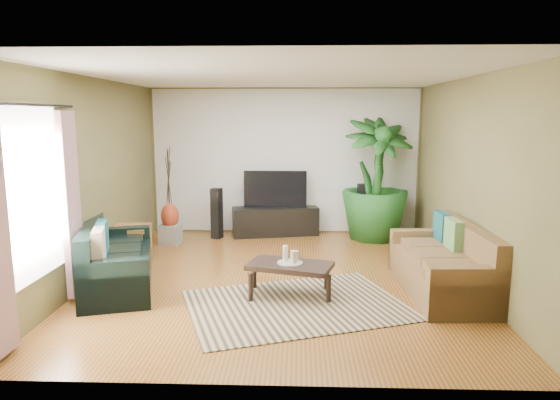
{
  "coord_description": "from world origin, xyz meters",
  "views": [
    {
      "loc": [
        0.24,
        -6.54,
        2.2
      ],
      "look_at": [
        0.0,
        0.2,
        1.05
      ],
      "focal_mm": 32.0,
      "sensor_mm": 36.0,
      "label": 1
    }
  ],
  "objects_px": {
    "sofa_left": "(118,255)",
    "sofa_right": "(441,259)",
    "vase": "(170,216)",
    "pedestal": "(170,234)",
    "speaker_right": "(362,210)",
    "side_table": "(131,245)",
    "coffee_table": "(290,279)",
    "television": "(275,189)",
    "speaker_left": "(217,213)",
    "tv_stand": "(275,221)",
    "potted_plant": "(376,179)"
  },
  "relations": [
    {
      "from": "speaker_left",
      "to": "vase",
      "type": "distance_m",
      "value": 0.85
    },
    {
      "from": "sofa_right",
      "to": "television",
      "type": "distance_m",
      "value": 3.72
    },
    {
      "from": "sofa_right",
      "to": "side_table",
      "type": "height_order",
      "value": "sofa_right"
    },
    {
      "from": "speaker_right",
      "to": "vase",
      "type": "distance_m",
      "value": 3.46
    },
    {
      "from": "sofa_left",
      "to": "vase",
      "type": "distance_m",
      "value": 2.23
    },
    {
      "from": "television",
      "to": "pedestal",
      "type": "relative_size",
      "value": 3.44
    },
    {
      "from": "sofa_left",
      "to": "sofa_right",
      "type": "height_order",
      "value": "same"
    },
    {
      "from": "tv_stand",
      "to": "pedestal",
      "type": "height_order",
      "value": "tv_stand"
    },
    {
      "from": "tv_stand",
      "to": "television",
      "type": "relative_size",
      "value": 1.36
    },
    {
      "from": "potted_plant",
      "to": "television",
      "type": "bearing_deg",
      "value": 173.03
    },
    {
      "from": "sofa_right",
      "to": "television",
      "type": "relative_size",
      "value": 1.67
    },
    {
      "from": "pedestal",
      "to": "side_table",
      "type": "distance_m",
      "value": 1.25
    },
    {
      "from": "speaker_left",
      "to": "pedestal",
      "type": "bearing_deg",
      "value": -132.88
    },
    {
      "from": "coffee_table",
      "to": "television",
      "type": "bearing_deg",
      "value": 112.07
    },
    {
      "from": "sofa_right",
      "to": "speaker_left",
      "type": "xyz_separation_m",
      "value": [
        -3.25,
        2.68,
        0.03
      ]
    },
    {
      "from": "sofa_left",
      "to": "pedestal",
      "type": "distance_m",
      "value": 2.24
    },
    {
      "from": "speaker_left",
      "to": "speaker_right",
      "type": "xyz_separation_m",
      "value": [
        2.64,
        0.28,
        0.03
      ]
    },
    {
      "from": "sofa_left",
      "to": "potted_plant",
      "type": "xyz_separation_m",
      "value": [
        3.69,
        2.69,
        0.66
      ]
    },
    {
      "from": "sofa_left",
      "to": "vase",
      "type": "bearing_deg",
      "value": -19.13
    },
    {
      "from": "tv_stand",
      "to": "vase",
      "type": "height_order",
      "value": "vase"
    },
    {
      "from": "sofa_left",
      "to": "pedestal",
      "type": "bearing_deg",
      "value": -19.13
    },
    {
      "from": "sofa_right",
      "to": "coffee_table",
      "type": "xyz_separation_m",
      "value": [
        -1.88,
        -0.19,
        -0.22
      ]
    },
    {
      "from": "speaker_right",
      "to": "pedestal",
      "type": "xyz_separation_m",
      "value": [
        -3.39,
        -0.69,
        -0.31
      ]
    },
    {
      "from": "coffee_table",
      "to": "vase",
      "type": "relative_size",
      "value": 2.35
    },
    {
      "from": "sofa_right",
      "to": "speaker_right",
      "type": "bearing_deg",
      "value": -170.65
    },
    {
      "from": "television",
      "to": "speaker_left",
      "type": "bearing_deg",
      "value": -164.79
    },
    {
      "from": "vase",
      "to": "tv_stand",
      "type": "bearing_deg",
      "value": 21.02
    },
    {
      "from": "coffee_table",
      "to": "tv_stand",
      "type": "relative_size",
      "value": 0.64
    },
    {
      "from": "sofa_right",
      "to": "vase",
      "type": "relative_size",
      "value": 4.5
    },
    {
      "from": "television",
      "to": "pedestal",
      "type": "xyz_separation_m",
      "value": [
        -1.79,
        -0.69,
        -0.69
      ]
    },
    {
      "from": "tv_stand",
      "to": "potted_plant",
      "type": "bearing_deg",
      "value": -18.89
    },
    {
      "from": "television",
      "to": "pedestal",
      "type": "bearing_deg",
      "value": -158.98
    },
    {
      "from": "sofa_left",
      "to": "coffee_table",
      "type": "distance_m",
      "value": 2.25
    },
    {
      "from": "sofa_right",
      "to": "vase",
      "type": "distance_m",
      "value": 4.6
    },
    {
      "from": "speaker_left",
      "to": "sofa_left",
      "type": "bearing_deg",
      "value": -89.33
    },
    {
      "from": "television",
      "to": "vase",
      "type": "xyz_separation_m",
      "value": [
        -1.79,
        -0.69,
        -0.38
      ]
    },
    {
      "from": "coffee_table",
      "to": "vase",
      "type": "bearing_deg",
      "value": 146.82
    },
    {
      "from": "speaker_left",
      "to": "pedestal",
      "type": "xyz_separation_m",
      "value": [
        -0.75,
        -0.4,
        -0.29
      ]
    },
    {
      "from": "television",
      "to": "side_table",
      "type": "xyz_separation_m",
      "value": [
        -2.08,
        -1.9,
        -0.58
      ]
    },
    {
      "from": "speaker_right",
      "to": "vase",
      "type": "bearing_deg",
      "value": -172.89
    },
    {
      "from": "sofa_left",
      "to": "speaker_left",
      "type": "height_order",
      "value": "speaker_left"
    },
    {
      "from": "speaker_left",
      "to": "television",
      "type": "bearing_deg",
      "value": 33.91
    },
    {
      "from": "coffee_table",
      "to": "vase",
      "type": "xyz_separation_m",
      "value": [
        -2.12,
        2.47,
        0.28
      ]
    },
    {
      "from": "tv_stand",
      "to": "vase",
      "type": "distance_m",
      "value": 1.93
    },
    {
      "from": "coffee_table",
      "to": "side_table",
      "type": "distance_m",
      "value": 2.71
    },
    {
      "from": "side_table",
      "to": "tv_stand",
      "type": "bearing_deg",
      "value": 42.36
    },
    {
      "from": "television",
      "to": "sofa_left",
      "type": "bearing_deg",
      "value": -123.12
    },
    {
      "from": "potted_plant",
      "to": "pedestal",
      "type": "bearing_deg",
      "value": -172.52
    },
    {
      "from": "tv_stand",
      "to": "speaker_right",
      "type": "relative_size",
      "value": 1.63
    },
    {
      "from": "speaker_right",
      "to": "vase",
      "type": "xyz_separation_m",
      "value": [
        -3.39,
        -0.69,
        0.01
      ]
    }
  ]
}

